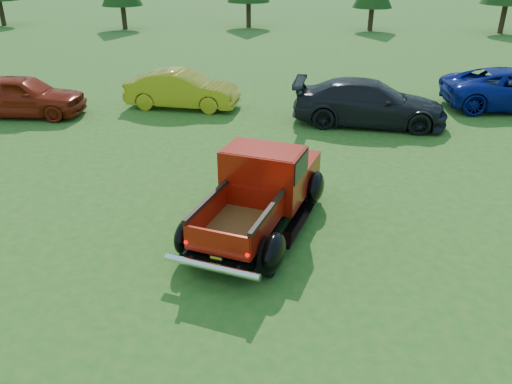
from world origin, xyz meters
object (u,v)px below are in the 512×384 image
at_px(pickup_truck, 263,188).
at_px(show_car_yellow, 182,90).
at_px(show_car_grey, 369,103).
at_px(show_car_red, 23,96).

distance_m(pickup_truck, show_car_yellow, 9.15).
xyz_separation_m(pickup_truck, show_car_yellow, (-3.67, 8.38, -0.12)).
xyz_separation_m(show_car_yellow, show_car_grey, (6.65, -1.33, 0.05)).
bearing_deg(show_car_grey, show_car_yellow, 84.10).
relative_size(pickup_truck, show_car_yellow, 1.17).
distance_m(pickup_truck, show_car_red, 11.35).
xyz_separation_m(pickup_truck, show_car_grey, (2.98, 7.05, -0.07)).
relative_size(show_car_red, show_car_yellow, 1.02).
height_order(show_car_red, show_car_grey, show_car_grey).
height_order(show_car_red, show_car_yellow, show_car_red).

